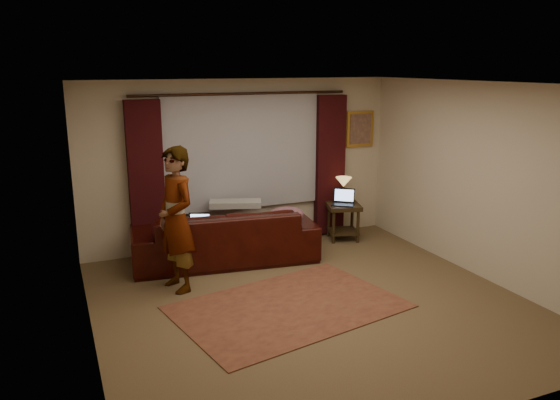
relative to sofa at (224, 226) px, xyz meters
The scene contains 20 objects.
floor 1.96m from the sofa, 74.08° to the right, with size 5.00×5.00×0.01m, color brown.
ceiling 2.80m from the sofa, 74.08° to the right, with size 5.00×5.00×0.02m, color silver.
wall_back 1.15m from the sofa, 53.03° to the left, with size 5.00×0.02×2.60m, color beige.
wall_front 4.41m from the sofa, 83.16° to the right, with size 5.00×0.02×2.60m, color beige.
wall_left 2.79m from the sofa, 137.56° to the right, with size 0.02×5.00×2.60m, color beige.
wall_right 3.60m from the sofa, 31.00° to the right, with size 0.02×5.00×2.60m, color beige.
sheer_curtain 1.26m from the sofa, 50.48° to the left, with size 2.50×0.05×1.80m, color #A0A0A7.
drape_left 1.31m from the sofa, 149.59° to the left, with size 0.50×0.14×2.30m, color black.
drape_right 2.20m from the sofa, 15.96° to the left, with size 0.50×0.14×2.30m, color black.
curtain_rod 2.00m from the sofa, 48.13° to the left, with size 0.04×0.04×3.40m, color black.
picture_frame 2.96m from the sofa, 14.09° to the left, with size 0.50×0.04×0.60m, color gold.
sofa is the anchor object (origin of this frame).
throw_blanket 0.64m from the sofa, 45.28° to the left, with size 0.77×0.31×0.09m, color #9A9993.
clothing_pile 0.91m from the sofa, 13.70° to the right, with size 0.55×0.42×0.23m, color #7C4A5A.
laptop_sofa 0.43m from the sofa, 167.09° to the right, with size 0.31×0.33×0.22m, color black, non-canonical shape.
area_rug 1.91m from the sofa, 83.24° to the right, with size 2.59×1.72×0.01m, color brown.
end_table 2.11m from the sofa, ahead, with size 0.52×0.52×0.60m, color black.
tiffany_lamp 2.18m from the sofa, ahead, with size 0.26×0.26×0.42m, color olive, non-canonical shape.
laptop_table 2.06m from the sofa, ahead, with size 0.35×0.38×0.25m, color black, non-canonical shape.
person 1.20m from the sofa, 138.53° to the right, with size 0.54×0.54×1.84m, color #9A9993.
Camera 1 is at (-2.73, -5.48, 2.81)m, focal length 35.00 mm.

